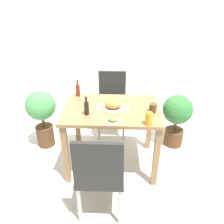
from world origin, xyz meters
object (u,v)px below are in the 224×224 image
at_px(chair_far, 112,99).
at_px(potted_plant_left, 42,112).
at_px(juice_glass, 149,119).
at_px(condiment_bottle, 87,108).
at_px(food_plate, 113,104).
at_px(chair_near, 100,172).
at_px(potted_plant_right, 177,116).
at_px(sauce_bottle, 78,90).
at_px(side_plate, 113,119).
at_px(drink_cup, 153,108).

bearing_deg(chair_far, potted_plant_left, -154.16).
bearing_deg(juice_glass, condiment_bottle, 164.10).
distance_m(food_plate, condiment_bottle, 0.32).
relative_size(chair_near, condiment_bottle, 4.44).
height_order(chair_far, juice_glass, chair_far).
relative_size(condiment_bottle, potted_plant_right, 0.28).
bearing_deg(chair_near, sauce_bottle, -71.14).
relative_size(food_plate, juice_glass, 2.11).
relative_size(food_plate, potted_plant_left, 0.34).
bearing_deg(side_plate, sauce_bottle, 126.55).
bearing_deg(chair_near, food_plate, -96.58).
relative_size(drink_cup, potted_plant_right, 0.12).
xyz_separation_m(drink_cup, potted_plant_left, (-1.38, 0.42, -0.31)).
xyz_separation_m(food_plate, sauce_bottle, (-0.45, 0.31, 0.04)).
distance_m(chair_near, drink_cup, 0.89).
distance_m(chair_far, sauce_bottle, 0.70).
bearing_deg(side_plate, drink_cup, 28.61).
distance_m(drink_cup, condiment_bottle, 0.70).
xyz_separation_m(sauce_bottle, potted_plant_right, (1.28, 0.12, -0.39)).
relative_size(sauce_bottle, potted_plant_right, 0.28).
height_order(chair_near, potted_plant_right, chair_near).
bearing_deg(drink_cup, potted_plant_right, 51.12).
relative_size(food_plate, drink_cup, 2.96).
distance_m(sauce_bottle, condiment_bottle, 0.51).
relative_size(juice_glass, potted_plant_right, 0.17).
bearing_deg(drink_cup, sauce_bottle, 155.92).
distance_m(chair_near, potted_plant_left, 1.39).
distance_m(side_plate, potted_plant_right, 1.16).
bearing_deg(drink_cup, condiment_bottle, -172.64).
bearing_deg(food_plate, juice_glass, -44.11).
bearing_deg(sauce_bottle, condiment_bottle, -69.55).
bearing_deg(drink_cup, chair_far, 118.94).
distance_m(juice_glass, potted_plant_right, 0.99).
distance_m(drink_cup, potted_plant_right, 0.75).
height_order(sauce_bottle, potted_plant_right, sauce_bottle).
height_order(drink_cup, potted_plant_left, drink_cup).
bearing_deg(sauce_bottle, food_plate, -35.10).
bearing_deg(potted_plant_left, chair_near, -51.19).
bearing_deg(chair_far, potted_plant_right, -21.52).
xyz_separation_m(chair_near, potted_plant_left, (-0.87, 1.09, -0.01)).
relative_size(side_plate, drink_cup, 1.63).
xyz_separation_m(chair_near, chair_far, (0.04, 1.53, 0.00)).
bearing_deg(food_plate, drink_cup, -10.03).
xyz_separation_m(food_plate, potted_plant_right, (0.83, 0.43, -0.36)).
distance_m(condiment_bottle, potted_plant_left, 0.92).
xyz_separation_m(chair_near, juice_glass, (0.44, 0.40, 0.31)).
distance_m(chair_far, side_plate, 1.12).
bearing_deg(potted_plant_left, food_plate, -19.57).
bearing_deg(potted_plant_right, chair_far, 158.48).
relative_size(drink_cup, condiment_bottle, 0.45).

